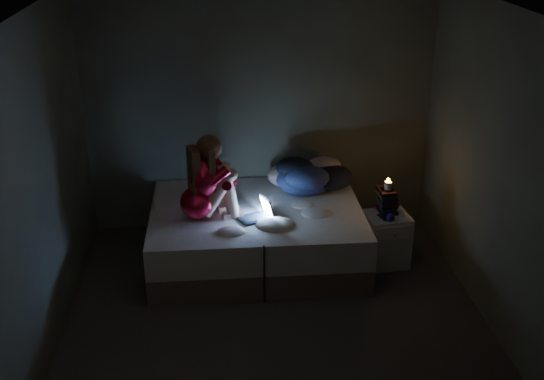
{
  "coord_description": "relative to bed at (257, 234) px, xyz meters",
  "views": [
    {
      "loc": [
        -0.44,
        -4.61,
        3.34
      ],
      "look_at": [
        0.05,
        1.0,
        0.8
      ],
      "focal_mm": 43.14,
      "sensor_mm": 36.0,
      "label": 1
    }
  ],
  "objects": [
    {
      "name": "woman",
      "position": [
        -0.56,
        -0.18,
        0.69
      ],
      "size": [
        0.58,
        0.46,
        0.83
      ],
      "primitive_type": null,
      "rotation": [
        0.0,
        0.0,
        0.27
      ],
      "color": "maroon",
      "rests_on": "bed"
    },
    {
      "name": "book_stack",
      "position": [
        1.26,
        -0.11,
        0.37
      ],
      "size": [
        0.19,
        0.25,
        0.25
      ],
      "primitive_type": null,
      "color": "black",
      "rests_on": "nightstand"
    },
    {
      "name": "ceiling",
      "position": [
        0.09,
        -1.1,
        2.33
      ],
      "size": [
        3.6,
        3.8,
        0.02
      ],
      "primitive_type": "cube",
      "color": "silver",
      "rests_on": "ground"
    },
    {
      "name": "wall_left",
      "position": [
        -1.72,
        -1.1,
        1.02
      ],
      "size": [
        0.02,
        3.8,
        2.6
      ],
      "primitive_type": "cube",
      "color": "#606651",
      "rests_on": "ground"
    },
    {
      "name": "laptop",
      "position": [
        -0.03,
        -0.23,
        0.39
      ],
      "size": [
        0.36,
        0.32,
        0.21
      ],
      "primitive_type": null,
      "rotation": [
        0.0,
        0.0,
        0.41
      ],
      "color": "black",
      "rests_on": "bed"
    },
    {
      "name": "pillow",
      "position": [
        -0.77,
        0.2,
        0.34
      ],
      "size": [
        0.42,
        0.3,
        0.12
      ],
      "primitive_type": "cube",
      "color": "silver",
      "rests_on": "bed"
    },
    {
      "name": "wall_back",
      "position": [
        0.09,
        0.81,
        1.02
      ],
      "size": [
        3.6,
        0.02,
        2.6
      ],
      "primitive_type": "cube",
      "color": "#606651",
      "rests_on": "ground"
    },
    {
      "name": "bed",
      "position": [
        0.0,
        0.0,
        0.0
      ],
      "size": [
        2.05,
        1.53,
        0.56
      ],
      "primitive_type": null,
      "color": "#B9B6AF",
      "rests_on": "ground"
    },
    {
      "name": "wall_right",
      "position": [
        1.9,
        -1.1,
        1.02
      ],
      "size": [
        0.02,
        3.8,
        2.6
      ],
      "primitive_type": "cube",
      "color": "#606651",
      "rests_on": "ground"
    },
    {
      "name": "phone",
      "position": [
        1.2,
        -0.24,
        0.26
      ],
      "size": [
        0.09,
        0.15,
        0.01
      ],
      "primitive_type": "cube",
      "rotation": [
        0.0,
        0.0,
        0.13
      ],
      "color": "black",
      "rests_on": "nightstand"
    },
    {
      "name": "nightstand",
      "position": [
        1.26,
        -0.19,
        -0.02
      ],
      "size": [
        0.44,
        0.4,
        0.53
      ],
      "primitive_type": "cube",
      "rotation": [
        0.0,
        0.0,
        0.11
      ],
      "color": "silver",
      "rests_on": "ground"
    },
    {
      "name": "blue_orb",
      "position": [
        1.23,
        -0.32,
        0.29
      ],
      "size": [
        0.08,
        0.08,
        0.08
      ],
      "primitive_type": "sphere",
      "color": "#161257",
      "rests_on": "nightstand"
    },
    {
      "name": "candle",
      "position": [
        1.26,
        -0.11,
        0.54
      ],
      "size": [
        0.07,
        0.07,
        0.08
      ],
      "primitive_type": "cylinder",
      "color": "beige",
      "rests_on": "book_stack"
    },
    {
      "name": "clothes_pile",
      "position": [
        0.53,
        0.37,
        0.47
      ],
      "size": [
        0.77,
        0.7,
        0.38
      ],
      "primitive_type": null,
      "rotation": [
        0.0,
        0.0,
        -0.35
      ],
      "color": "navy",
      "rests_on": "bed"
    },
    {
      "name": "wall_front",
      "position": [
        0.09,
        -3.01,
        1.02
      ],
      "size": [
        3.6,
        0.02,
        2.6
      ],
      "primitive_type": "cube",
      "color": "#606651",
      "rests_on": "ground"
    },
    {
      "name": "floor",
      "position": [
        0.09,
        -1.1,
        -0.29
      ],
      "size": [
        3.6,
        3.8,
        0.02
      ],
      "primitive_type": "cube",
      "color": "black",
      "rests_on": "ground"
    }
  ]
}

